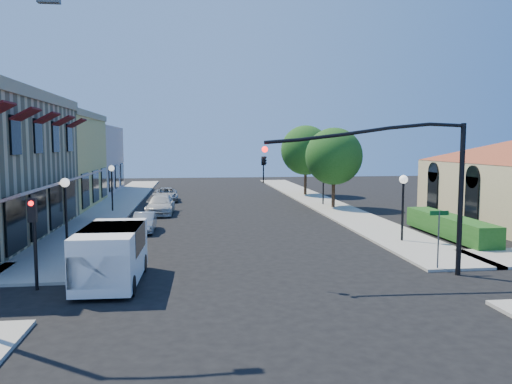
{
  "coord_description": "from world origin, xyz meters",
  "views": [
    {
      "loc": [
        -2.44,
        -16.75,
        5.22
      ],
      "look_at": [
        0.97,
        9.86,
        2.6
      ],
      "focal_mm": 35.0,
      "sensor_mm": 36.0,
      "label": 1
    }
  ],
  "objects": [
    {
      "name": "lamppost_left_far",
      "position": [
        -8.5,
        22.0,
        2.74
      ],
      "size": [
        0.44,
        0.44,
        3.57
      ],
      "color": "black",
      "rests_on": "ground"
    },
    {
      "name": "white_van",
      "position": [
        -5.46,
        1.95,
        1.22
      ],
      "size": [
        2.22,
        4.81,
        2.11
      ],
      "color": "white",
      "rests_on": "ground"
    },
    {
      "name": "lamppost_right_near",
      "position": [
        8.5,
        8.0,
        2.74
      ],
      "size": [
        0.44,
        0.44,
        3.57
      ],
      "color": "black",
      "rests_on": "ground"
    },
    {
      "name": "hedge",
      "position": [
        11.7,
        9.0,
        0.0
      ],
      "size": [
        1.4,
        8.0,
        1.1
      ],
      "primitive_type": "cube",
      "color": "#1B4F16",
      "rests_on": "ground"
    },
    {
      "name": "sidewalk_left",
      "position": [
        -8.75,
        27.0,
        0.06
      ],
      "size": [
        3.5,
        50.0,
        0.12
      ],
      "primitive_type": "cube",
      "color": "gray",
      "rests_on": "ground"
    },
    {
      "name": "curb_red_strip",
      "position": [
        -6.9,
        8.0,
        0.0
      ],
      "size": [
        0.25,
        10.0,
        0.06
      ],
      "primitive_type": "cube",
      "color": "maroon",
      "rests_on": "ground"
    },
    {
      "name": "sidewalk_right",
      "position": [
        8.75,
        27.0,
        0.06
      ],
      "size": [
        3.5,
        50.0,
        0.12
      ],
      "primitive_type": "cube",
      "color": "gray",
      "rests_on": "ground"
    },
    {
      "name": "ground",
      "position": [
        0.0,
        0.0,
        0.0
      ],
      "size": [
        120.0,
        120.0,
        0.0
      ],
      "primitive_type": "plane",
      "color": "black",
      "rests_on": "ground"
    },
    {
      "name": "parked_car_b",
      "position": [
        -5.29,
        13.0,
        0.57
      ],
      "size": [
        1.23,
        3.46,
        1.14
      ],
      "primitive_type": "imported",
      "rotation": [
        0.0,
        0.0,
        -0.01
      ],
      "color": "#9A9E9F",
      "rests_on": "ground"
    },
    {
      "name": "parked_car_a",
      "position": [
        -6.2,
        6.0,
        0.57
      ],
      "size": [
        1.74,
        3.49,
        1.14
      ],
      "primitive_type": "imported",
      "rotation": [
        0.0,
        0.0,
        0.12
      ],
      "color": "black",
      "rests_on": "ground"
    },
    {
      "name": "signal_mast_arm",
      "position": [
        5.86,
        1.5,
        4.09
      ],
      "size": [
        8.01,
        0.39,
        6.0
      ],
      "color": "black",
      "rests_on": "ground"
    },
    {
      "name": "yellow_stucco_building",
      "position": [
        -15.5,
        26.0,
        3.8
      ],
      "size": [
        10.0,
        12.0,
        7.6
      ],
      "primitive_type": "cube",
      "color": "#E9CA68",
      "rests_on": "ground"
    },
    {
      "name": "parked_car_d",
      "position": [
        -4.8,
        28.98,
        0.6
      ],
      "size": [
        2.29,
        4.46,
        1.21
      ],
      "primitive_type": "imported",
      "rotation": [
        0.0,
        0.0,
        0.07
      ],
      "color": "#A0A2A5",
      "rests_on": "ground"
    },
    {
      "name": "street_tree_a",
      "position": [
        8.8,
        22.0,
        4.19
      ],
      "size": [
        4.56,
        4.56,
        6.48
      ],
      "color": "#3A2817",
      "rests_on": "ground"
    },
    {
      "name": "street_tree_b",
      "position": [
        8.8,
        32.0,
        4.54
      ],
      "size": [
        4.94,
        4.94,
        7.02
      ],
      "color": "#3A2817",
      "rests_on": "ground"
    },
    {
      "name": "parked_car_c",
      "position": [
        -4.8,
        20.44,
        0.69
      ],
      "size": [
        2.07,
        4.78,
        1.37
      ],
      "primitive_type": "imported",
      "rotation": [
        0.0,
        0.0,
        -0.03
      ],
      "color": "#BABAB8",
      "rests_on": "ground"
    },
    {
      "name": "secondary_signal",
      "position": [
        -8.0,
        1.41,
        2.32
      ],
      "size": [
        0.28,
        0.42,
        3.32
      ],
      "color": "black",
      "rests_on": "ground"
    },
    {
      "name": "street_name_sign",
      "position": [
        7.5,
        2.2,
        1.7
      ],
      "size": [
        0.8,
        0.06,
        2.5
      ],
      "color": "#595B5E",
      "rests_on": "ground"
    },
    {
      "name": "lamppost_left_near",
      "position": [
        -8.5,
        8.0,
        2.74
      ],
      "size": [
        0.44,
        0.44,
        3.57
      ],
      "color": "black",
      "rests_on": "ground"
    },
    {
      "name": "pink_stucco_building",
      "position": [
        -15.5,
        38.0,
        3.5
      ],
      "size": [
        10.0,
        12.0,
        7.0
      ],
      "primitive_type": "cube",
      "color": "beige",
      "rests_on": "ground"
    },
    {
      "name": "lamppost_right_far",
      "position": [
        8.5,
        24.0,
        2.74
      ],
      "size": [
        0.44,
        0.44,
        3.57
      ],
      "color": "black",
      "rests_on": "ground"
    }
  ]
}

